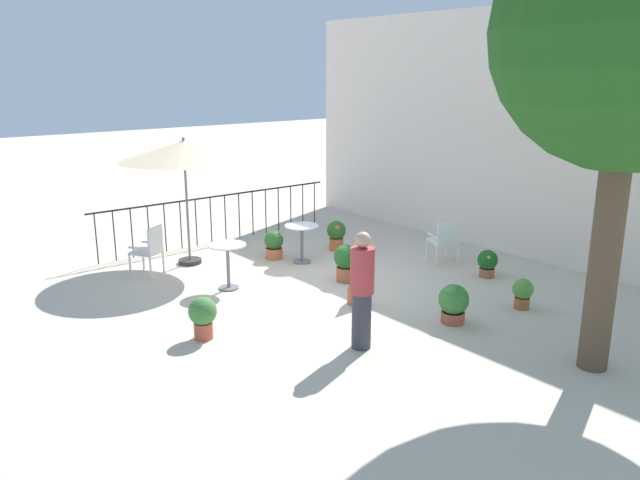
# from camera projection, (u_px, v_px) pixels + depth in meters

# --- Properties ---
(ground_plane) EXTENTS (60.00, 60.00, 0.00)m
(ground_plane) POSITION_uv_depth(u_px,v_px,m) (322.00, 283.00, 11.04)
(ground_plane) COLOR beige
(villa_facade) EXTENTS (9.82, 0.30, 4.81)m
(villa_facade) POSITION_uv_depth(u_px,v_px,m) (483.00, 130.00, 12.98)
(villa_facade) COLOR #F4E1D1
(villa_facade) RESTS_ON ground
(terrace_railing) EXTENTS (0.03, 5.64, 1.01)m
(terrace_railing) POSITION_uv_depth(u_px,v_px,m) (218.00, 211.00, 13.55)
(terrace_railing) COLOR black
(terrace_railing) RESTS_ON ground
(shade_tree) EXTENTS (3.27, 3.11, 5.58)m
(shade_tree) POSITION_uv_depth(u_px,v_px,m) (640.00, 30.00, 6.86)
(shade_tree) COLOR brown
(shade_tree) RESTS_ON ground
(patio_umbrella_0) EXTENTS (2.40, 2.40, 2.41)m
(patio_umbrella_0) POSITION_uv_depth(u_px,v_px,m) (184.00, 152.00, 11.62)
(patio_umbrella_0) COLOR #2D2D2D
(patio_umbrella_0) RESTS_ON ground
(cafe_table_0) EXTENTS (0.63, 0.63, 0.78)m
(cafe_table_0) POSITION_uv_depth(u_px,v_px,m) (228.00, 258.00, 10.63)
(cafe_table_0) COLOR silver
(cafe_table_0) RESTS_ON ground
(cafe_table_1) EXTENTS (0.64, 0.64, 0.74)m
(cafe_table_1) POSITION_uv_depth(u_px,v_px,m) (302.00, 237.00, 12.11)
(cafe_table_1) COLOR white
(cafe_table_1) RESTS_ON ground
(patio_chair_0) EXTENTS (0.65, 0.64, 0.84)m
(patio_chair_0) POSITION_uv_depth(u_px,v_px,m) (445.00, 239.00, 12.02)
(patio_chair_0) COLOR white
(patio_chair_0) RESTS_ON ground
(patio_chair_1) EXTENTS (0.63, 0.63, 0.90)m
(patio_chair_1) POSITION_uv_depth(u_px,v_px,m) (150.00, 248.00, 11.37)
(patio_chair_1) COLOR silver
(patio_chair_1) RESTS_ON ground
(potted_plant_0) EXTENTS (0.32, 0.32, 0.48)m
(potted_plant_0) POSITION_uv_depth(u_px,v_px,m) (523.00, 292.00, 9.80)
(potted_plant_0) COLOR #A1572F
(potted_plant_0) RESTS_ON ground
(potted_plant_1) EXTENTS (0.32, 0.32, 0.76)m
(potted_plant_1) POSITION_uv_depth(u_px,v_px,m) (358.00, 282.00, 9.97)
(potted_plant_1) COLOR #B25A35
(potted_plant_1) RESTS_ON ground
(potted_plant_2) EXTENTS (0.39, 0.39, 0.60)m
(potted_plant_2) POSITION_uv_depth(u_px,v_px,m) (203.00, 315.00, 8.68)
(potted_plant_2) COLOR #BA533B
(potted_plant_2) RESTS_ON ground
(potted_plant_3) EXTENTS (0.43, 0.43, 0.66)m
(potted_plant_3) POSITION_uv_depth(u_px,v_px,m) (346.00, 262.00, 11.06)
(potted_plant_3) COLOR #B85F3E
(potted_plant_3) RESTS_ON ground
(potted_plant_4) EXTENTS (0.37, 0.37, 0.56)m
(potted_plant_4) POSITION_uv_depth(u_px,v_px,m) (274.00, 244.00, 12.40)
(potted_plant_4) COLOR #CE693F
(potted_plant_4) RESTS_ON ground
(potted_plant_5) EXTENTS (0.41, 0.39, 0.62)m
(potted_plant_5) POSITION_uv_depth(u_px,v_px,m) (336.00, 234.00, 12.98)
(potted_plant_5) COLOR #B76234
(potted_plant_5) RESTS_ON ground
(potted_plant_6) EXTENTS (0.36, 0.36, 0.50)m
(potted_plant_6) POSITION_uv_depth(u_px,v_px,m) (487.00, 262.00, 11.31)
(potted_plant_6) COLOR #A05636
(potted_plant_6) RESTS_ON ground
(potted_plant_7) EXTENTS (0.45, 0.45, 0.59)m
(potted_plant_7) POSITION_uv_depth(u_px,v_px,m) (454.00, 303.00, 9.24)
(potted_plant_7) COLOR #A25339
(potted_plant_7) RESTS_ON ground
(standing_person) EXTENTS (0.45, 0.45, 1.60)m
(standing_person) POSITION_uv_depth(u_px,v_px,m) (362.00, 290.00, 8.27)
(standing_person) COLOR #33333D
(standing_person) RESTS_ON ground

